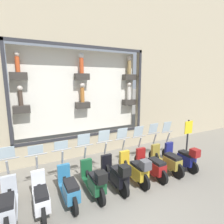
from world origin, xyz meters
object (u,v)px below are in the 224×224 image
scooter_olive_1 (167,160)px  scooter_silver_8 (8,204)px  scooter_white_7 (41,195)px  scooter_green_5 (94,180)px  scooter_teal_6 (69,187)px  shop_sign_post (188,138)px  scooter_black_4 (116,174)px  scooter_navy_0 (182,156)px  scooter_yellow_3 (135,168)px  scooter_red_2 (151,165)px

scooter_olive_1 → scooter_silver_8: size_ratio=1.00×
scooter_white_7 → scooter_green_5: bearing=-92.0°
scooter_teal_6 → shop_sign_post: 5.36m
scooter_black_4 → scooter_navy_0: bearing=-90.3°
scooter_yellow_3 → scooter_black_4: scooter_black_4 is taller
scooter_black_4 → scooter_white_7: (0.05, 2.21, -0.07)m
scooter_olive_1 → shop_sign_post: (0.45, -1.63, 0.49)m
scooter_black_4 → scooter_teal_6: bearing=88.1°
scooter_navy_0 → scooter_white_7: bearing=89.3°
scooter_green_5 → scooter_white_7: 1.48m
scooter_navy_0 → shop_sign_post: shop_sign_post is taller
scooter_red_2 → scooter_yellow_3: (-0.05, 0.74, 0.06)m
scooter_green_5 → scooter_silver_8: size_ratio=1.00×
scooter_black_4 → scooter_teal_6: scooter_black_4 is taller
scooter_white_7 → shop_sign_post: bearing=-85.7°
scooter_yellow_3 → scooter_teal_6: size_ratio=1.00×
scooter_green_5 → shop_sign_post: bearing=-83.7°
scooter_black_4 → scooter_green_5: 0.74m
scooter_green_5 → shop_sign_post: 4.63m
scooter_navy_0 → scooter_red_2: size_ratio=1.00×
scooter_red_2 → shop_sign_post: bearing=-79.2°
scooter_white_7 → scooter_teal_6: bearing=-89.8°
scooter_silver_8 → scooter_green_5: bearing=-91.5°
scooter_olive_1 → scooter_green_5: size_ratio=1.00×
scooter_silver_8 → scooter_teal_6: bearing=-90.1°
scooter_red_2 → scooter_black_4: (-0.05, 1.48, 0.06)m
scooter_yellow_3 → scooter_white_7: (0.05, 2.95, -0.07)m
scooter_navy_0 → shop_sign_post: size_ratio=1.03×
scooter_green_5 → shop_sign_post: size_ratio=1.04×
scooter_navy_0 → scooter_green_5: (0.01, 3.69, 0.02)m
scooter_green_5 → scooter_olive_1: bearing=-88.8°
scooter_teal_6 → scooter_silver_8: bearing=89.9°
scooter_olive_1 → scooter_yellow_3: size_ratio=1.00×
scooter_red_2 → scooter_silver_8: size_ratio=1.00×
scooter_white_7 → scooter_red_2: bearing=-89.9°
scooter_olive_1 → scooter_red_2: scooter_olive_1 is taller
scooter_black_4 → scooter_silver_8: (0.05, 2.95, -0.05)m
scooter_olive_1 → scooter_black_4: bearing=91.5°
scooter_navy_0 → scooter_yellow_3: bearing=89.7°
scooter_yellow_3 → scooter_olive_1: bearing=-87.8°
scooter_yellow_3 → scooter_green_5: bearing=90.1°
scooter_navy_0 → shop_sign_post: (0.52, -0.89, 0.47)m
scooter_yellow_3 → scooter_teal_6: scooter_yellow_3 is taller
scooter_red_2 → scooter_teal_6: (-0.00, 2.95, 0.00)m
scooter_teal_6 → shop_sign_post: size_ratio=1.04×
scooter_red_2 → scooter_yellow_3: bearing=94.1°
scooter_olive_1 → scooter_red_2: size_ratio=1.01×
scooter_silver_8 → shop_sign_post: (0.45, -6.79, 0.50)m
scooter_red_2 → scooter_white_7: 3.69m
scooter_olive_1 → scooter_white_7: bearing=90.1°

